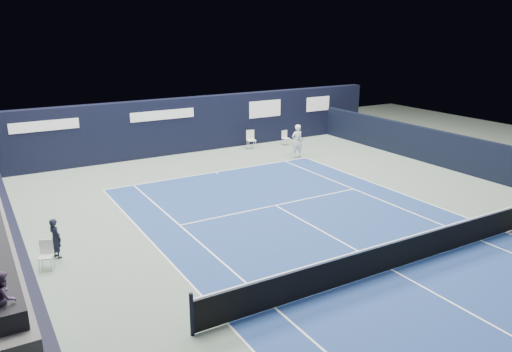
{
  "coord_description": "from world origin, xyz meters",
  "views": [
    {
      "loc": [
        -10.24,
        -9.45,
        6.95
      ],
      "look_at": [
        -0.77,
        6.63,
        1.3
      ],
      "focal_mm": 35.0,
      "sensor_mm": 36.0,
      "label": 1
    }
  ],
  "objects_px": {
    "folding_chair_back_b": "(285,137)",
    "tennis_player": "(297,141)",
    "line_judge_chair": "(46,253)",
    "folding_chair_back_a": "(251,136)",
    "tennis_net": "(393,254)"
  },
  "relations": [
    {
      "from": "folding_chair_back_b",
      "to": "tennis_player",
      "type": "xyz_separation_m",
      "value": [
        -1.1,
        -2.78,
        0.41
      ]
    },
    {
      "from": "line_judge_chair",
      "to": "tennis_player",
      "type": "distance_m",
      "value": 15.61
    },
    {
      "from": "folding_chair_back_a",
      "to": "tennis_net",
      "type": "bearing_deg",
      "value": -91.32
    },
    {
      "from": "tennis_player",
      "to": "folding_chair_back_b",
      "type": "bearing_deg",
      "value": 68.53
    },
    {
      "from": "tennis_net",
      "to": "folding_chair_back_a",
      "type": "bearing_deg",
      "value": 75.32
    },
    {
      "from": "tennis_player",
      "to": "folding_chair_back_a",
      "type": "bearing_deg",
      "value": 109.84
    },
    {
      "from": "folding_chair_back_b",
      "to": "line_judge_chair",
      "type": "distance_m",
      "value": 17.94
    },
    {
      "from": "folding_chair_back_b",
      "to": "tennis_net",
      "type": "height_order",
      "value": "tennis_net"
    },
    {
      "from": "folding_chair_back_b",
      "to": "tennis_net",
      "type": "bearing_deg",
      "value": -113.05
    },
    {
      "from": "folding_chair_back_b",
      "to": "tennis_net",
      "type": "xyz_separation_m",
      "value": [
        -6.27,
        -15.09,
        0.01
      ]
    },
    {
      "from": "tennis_net",
      "to": "tennis_player",
      "type": "height_order",
      "value": "tennis_player"
    },
    {
      "from": "line_judge_chair",
      "to": "tennis_net",
      "type": "xyz_separation_m",
      "value": [
        8.77,
        -5.3,
        0.01
      ]
    },
    {
      "from": "folding_chair_back_a",
      "to": "tennis_player",
      "type": "bearing_deg",
      "value": -56.79
    },
    {
      "from": "folding_chair_back_a",
      "to": "line_judge_chair",
      "type": "bearing_deg",
      "value": -128.3
    },
    {
      "from": "folding_chair_back_b",
      "to": "folding_chair_back_a",
      "type": "bearing_deg",
      "value": 170.72
    }
  ]
}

